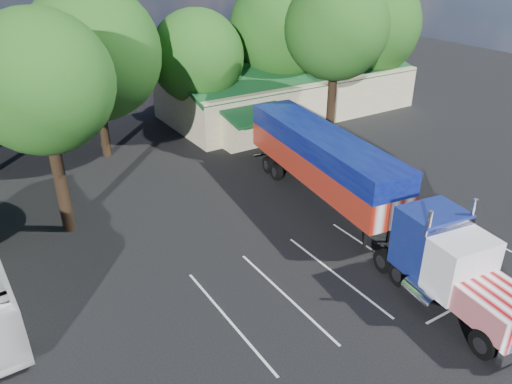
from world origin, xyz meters
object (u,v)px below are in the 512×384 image
bicycle (273,157)px  silver_sedan (319,129)px  semi_truck (349,179)px  woman (400,234)px

bicycle → silver_sedan: bearing=22.3°
semi_truck → woman: (0.36, -4.02, -1.83)m
woman → silver_sedan: size_ratio=0.48×
woman → silver_sedan: woman is taller
silver_sedan → bicycle: bearing=100.2°
woman → bicycle: bearing=-14.7°
woman → bicycle: size_ratio=1.25×
semi_truck → woman: 4.43m
woman → silver_sedan: bearing=-35.1°
bicycle → silver_sedan: silver_sedan is taller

